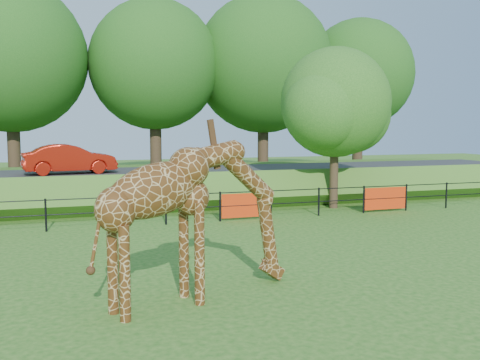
{
  "coord_description": "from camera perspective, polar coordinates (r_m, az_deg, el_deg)",
  "views": [
    {
      "loc": [
        -3.4,
        -10.56,
        3.49
      ],
      "look_at": [
        1.22,
        3.35,
        2.0
      ],
      "focal_mm": 40.0,
      "sensor_mm": 36.0,
      "label": 1
    }
  ],
  "objects": [
    {
      "name": "embankment",
      "position": [
        26.44,
        -10.88,
        -0.46
      ],
      "size": [
        40.0,
        9.0,
        1.3
      ],
      "primitive_type": "cube",
      "color": "#245D17",
      "rests_on": "ground"
    },
    {
      "name": "perimeter_fence",
      "position": [
        19.1,
        -7.91,
        -3.11
      ],
      "size": [
        28.07,
        0.1,
        1.1
      ],
      "primitive_type": null,
      "color": "black",
      "rests_on": "ground"
    },
    {
      "name": "ground",
      "position": [
        11.63,
        -0.51,
        -11.66
      ],
      "size": [
        90.0,
        90.0,
        0.0
      ],
      "primitive_type": "plane",
      "color": "#245D17",
      "rests_on": "ground"
    },
    {
      "name": "bg_tree_line",
      "position": [
        33.2,
        -9.3,
        12.14
      ],
      "size": [
        37.3,
        8.8,
        11.82
      ],
      "color": "#382A19",
      "rests_on": "ground"
    },
    {
      "name": "road",
      "position": [
        24.89,
        -10.46,
        0.8
      ],
      "size": [
        40.0,
        5.0,
        0.12
      ],
      "primitive_type": "cube",
      "color": "#2A292C",
      "rests_on": "embankment"
    },
    {
      "name": "giraffe",
      "position": [
        10.7,
        -4.6,
        -4.36
      ],
      "size": [
        4.52,
        2.23,
        3.21
      ],
      "primitive_type": null,
      "rotation": [
        0.0,
        0.0,
        0.33
      ],
      "color": "#502C10",
      "rests_on": "ground"
    },
    {
      "name": "visitor",
      "position": [
        20.97,
        -4.85,
        -1.84
      ],
      "size": [
        0.58,
        0.44,
        1.42
      ],
      "primitive_type": "imported",
      "rotation": [
        0.0,
        0.0,
        3.35
      ],
      "color": "black",
      "rests_on": "ground"
    },
    {
      "name": "car_red",
      "position": [
        24.22,
        -17.73,
        2.14
      ],
      "size": [
        4.03,
        1.9,
        1.28
      ],
      "primitive_type": "imported",
      "rotation": [
        0.0,
        0.0,
        1.72
      ],
      "color": "red",
      "rests_on": "road"
    },
    {
      "name": "tree_east",
      "position": [
        23.01,
        10.28,
        7.69
      ],
      "size": [
        5.4,
        4.71,
        6.76
      ],
      "color": "#382A19",
      "rests_on": "ground"
    }
  ]
}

